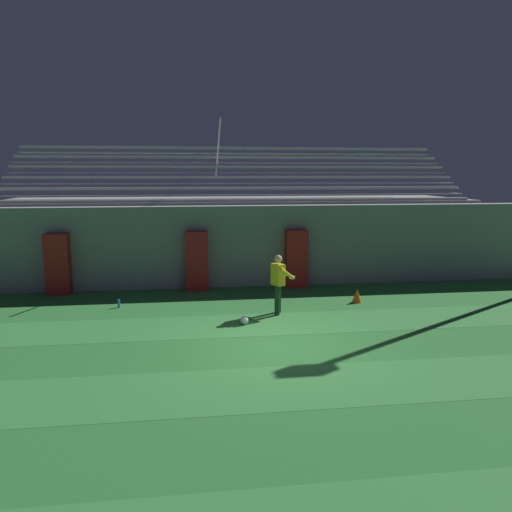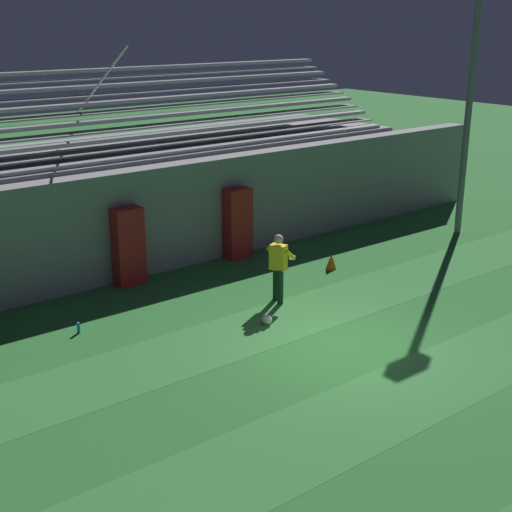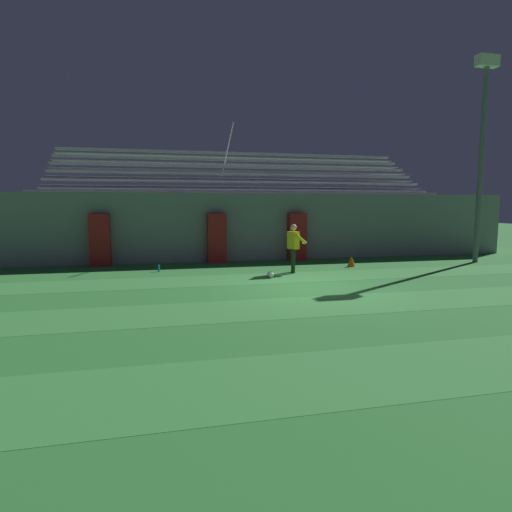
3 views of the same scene
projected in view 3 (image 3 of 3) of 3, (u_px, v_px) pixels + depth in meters
ground_plane at (307, 288)px, 12.03m from camera, size 80.00×80.00×0.00m
turf_stripe_near at (448, 364)px, 6.22m from camera, size 28.00×1.95×0.01m
turf_stripe_mid at (338, 304)px, 9.99m from camera, size 28.00×1.95×0.01m
turf_stripe_far at (288, 277)px, 13.75m from camera, size 28.00×1.95×0.01m
back_wall at (255, 227)px, 18.14m from camera, size 24.00×0.60×2.80m
padding_pillar_gate_left at (217, 238)px, 17.27m from camera, size 0.75×0.44×1.99m
padding_pillar_gate_right at (297, 237)px, 18.05m from camera, size 0.75×0.44×1.99m
padding_pillar_far_left at (100, 240)px, 16.26m from camera, size 0.75×0.44×1.99m
bleacher_stand at (242, 222)px, 20.74m from camera, size 18.00×4.75×5.83m
floodlight_pole at (483, 134)px, 16.91m from camera, size 0.90×0.36×8.11m
goalkeeper at (294, 245)px, 14.66m from camera, size 0.67×0.72×1.67m
soccer_ball at (270, 274)px, 13.66m from camera, size 0.22×0.22×0.22m
traffic_cone at (351, 261)px, 16.20m from camera, size 0.30×0.30×0.42m
water_bottle at (159, 268)px, 14.95m from camera, size 0.07×0.07×0.24m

